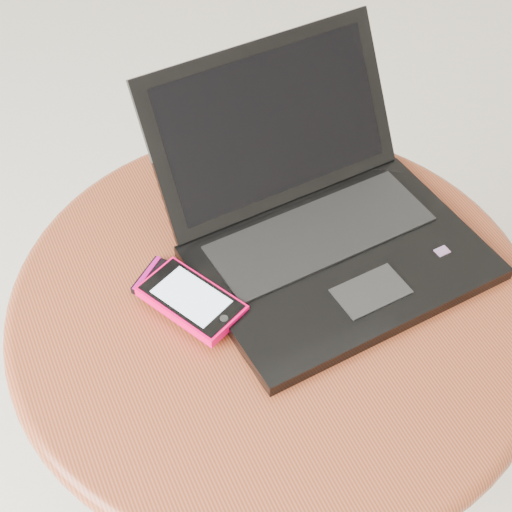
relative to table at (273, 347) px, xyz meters
name	(u,v)px	position (x,y,z in m)	size (l,w,h in m)	color
table	(273,347)	(0.00, 0.00, 0.00)	(0.68, 0.68, 0.54)	brown
laptop	(321,221)	(0.09, 0.06, 0.16)	(0.38, 0.39, 0.21)	black
phone_black	(183,290)	(-0.10, 0.05, 0.12)	(0.12, 0.13, 0.01)	black
phone_pink	(191,300)	(-0.10, 0.02, 0.13)	(0.12, 0.15, 0.02)	#FF024F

